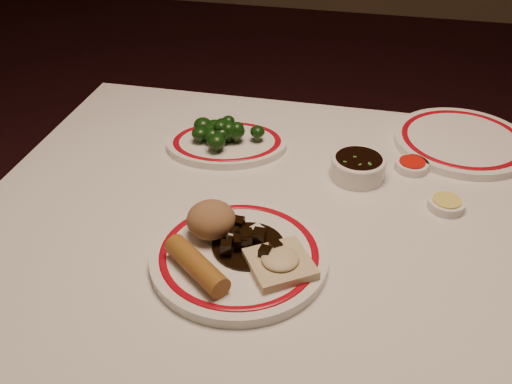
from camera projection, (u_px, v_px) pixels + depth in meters
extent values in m
cube|color=silver|center=(315.00, 234.00, 0.98)|extent=(1.20, 0.90, 0.04)
cylinder|color=black|center=(135.00, 223.00, 1.60)|extent=(0.06, 0.06, 0.71)
cylinder|color=white|center=(239.00, 257.00, 0.89)|extent=(0.34, 0.34, 0.02)
torus|color=#9C0814|center=(239.00, 253.00, 0.88)|extent=(0.29, 0.29, 0.00)
ellipsoid|color=#916844|center=(211.00, 220.00, 0.90)|extent=(0.08, 0.08, 0.06)
cylinder|color=#986425|center=(197.00, 265.00, 0.83)|extent=(0.12, 0.11, 0.03)
cube|color=#C9BA8E|center=(280.00, 264.00, 0.85)|extent=(0.12, 0.12, 0.01)
ellipsoid|color=#C9BA8E|center=(280.00, 259.00, 0.84)|extent=(0.06, 0.06, 0.02)
cylinder|color=black|center=(248.00, 246.00, 0.89)|extent=(0.11, 0.11, 0.00)
cube|color=black|center=(249.00, 243.00, 0.89)|extent=(0.02, 0.02, 0.01)
cube|color=black|center=(252.00, 238.00, 0.88)|extent=(0.02, 0.02, 0.02)
cube|color=black|center=(242.00, 238.00, 0.89)|extent=(0.02, 0.02, 0.02)
cube|color=black|center=(248.00, 236.00, 0.88)|extent=(0.02, 0.02, 0.02)
cube|color=black|center=(265.00, 253.00, 0.85)|extent=(0.02, 0.02, 0.02)
cube|color=black|center=(246.00, 240.00, 0.88)|extent=(0.02, 0.02, 0.02)
cube|color=black|center=(247.00, 237.00, 0.88)|extent=(0.03, 0.03, 0.02)
cube|color=black|center=(238.00, 224.00, 0.91)|extent=(0.02, 0.02, 0.02)
cube|color=black|center=(243.00, 240.00, 0.89)|extent=(0.02, 0.02, 0.02)
cube|color=black|center=(276.00, 247.00, 0.87)|extent=(0.02, 0.02, 0.02)
cube|color=black|center=(235.00, 239.00, 0.89)|extent=(0.02, 0.02, 0.02)
cube|color=black|center=(243.00, 235.00, 0.90)|extent=(0.03, 0.03, 0.02)
cube|color=black|center=(240.00, 243.00, 0.88)|extent=(0.03, 0.03, 0.02)
cube|color=black|center=(259.00, 236.00, 0.88)|extent=(0.02, 0.02, 0.02)
cube|color=black|center=(222.00, 227.00, 0.90)|extent=(0.02, 0.02, 0.02)
cube|color=black|center=(233.00, 232.00, 0.89)|extent=(0.02, 0.02, 0.01)
cube|color=black|center=(226.00, 247.00, 0.86)|extent=(0.02, 0.02, 0.02)
cube|color=black|center=(240.00, 232.00, 0.90)|extent=(0.02, 0.02, 0.01)
cube|color=beige|center=(237.00, 223.00, 0.91)|extent=(0.02, 0.02, 0.01)
cube|color=beige|center=(257.00, 230.00, 0.91)|extent=(0.02, 0.02, 0.01)
cube|color=beige|center=(233.00, 235.00, 0.89)|extent=(0.02, 0.02, 0.01)
cube|color=beige|center=(248.00, 235.00, 0.89)|extent=(0.02, 0.02, 0.01)
torus|color=#9C0814|center=(227.00, 141.00, 1.17)|extent=(0.26, 0.26, 0.00)
cylinder|color=#23471C|center=(236.00, 139.00, 1.16)|extent=(0.01, 0.01, 0.01)
ellipsoid|color=black|center=(235.00, 131.00, 1.15)|extent=(0.04, 0.04, 0.03)
cylinder|color=#23471C|center=(257.00, 138.00, 1.16)|extent=(0.01, 0.01, 0.01)
ellipsoid|color=black|center=(257.00, 132.00, 1.15)|extent=(0.03, 0.03, 0.02)
cylinder|color=#23471C|center=(217.00, 149.00, 1.13)|extent=(0.01, 0.01, 0.01)
ellipsoid|color=black|center=(216.00, 141.00, 1.12)|extent=(0.04, 0.04, 0.03)
cylinder|color=#23471C|center=(223.00, 134.00, 1.18)|extent=(0.01, 0.01, 0.02)
ellipsoid|color=black|center=(223.00, 126.00, 1.17)|extent=(0.04, 0.04, 0.03)
cylinder|color=#23471C|center=(200.00, 140.00, 1.16)|extent=(0.01, 0.01, 0.01)
ellipsoid|color=black|center=(200.00, 134.00, 1.15)|extent=(0.03, 0.03, 0.03)
cylinder|color=#23471C|center=(203.00, 132.00, 1.18)|extent=(0.01, 0.01, 0.01)
ellipsoid|color=black|center=(203.00, 125.00, 1.17)|extent=(0.04, 0.04, 0.03)
cylinder|color=#23471C|center=(220.00, 143.00, 1.15)|extent=(0.01, 0.01, 0.01)
ellipsoid|color=black|center=(219.00, 137.00, 1.14)|extent=(0.03, 0.03, 0.02)
cylinder|color=#23471C|center=(233.00, 137.00, 1.17)|extent=(0.01, 0.01, 0.01)
ellipsoid|color=black|center=(232.00, 131.00, 1.16)|extent=(0.03, 0.03, 0.03)
cylinder|color=#23471C|center=(209.00, 141.00, 1.16)|extent=(0.01, 0.01, 0.01)
ellipsoid|color=black|center=(208.00, 135.00, 1.15)|extent=(0.03, 0.03, 0.02)
cylinder|color=#23471C|center=(222.00, 141.00, 1.15)|extent=(0.01, 0.01, 0.01)
ellipsoid|color=black|center=(222.00, 133.00, 1.14)|extent=(0.04, 0.04, 0.03)
cylinder|color=#23471C|center=(215.00, 133.00, 1.18)|extent=(0.01, 0.01, 0.01)
ellipsoid|color=black|center=(214.00, 127.00, 1.17)|extent=(0.04, 0.04, 0.03)
cylinder|color=#23471C|center=(229.00, 139.00, 1.16)|extent=(0.01, 0.01, 0.01)
ellipsoid|color=black|center=(229.00, 132.00, 1.15)|extent=(0.03, 0.03, 0.02)
cylinder|color=#23471C|center=(213.00, 141.00, 1.15)|extent=(0.01, 0.01, 0.01)
ellipsoid|color=black|center=(212.00, 135.00, 1.15)|extent=(0.03, 0.03, 0.03)
cylinder|color=#23471C|center=(219.00, 144.00, 1.15)|extent=(0.01, 0.01, 0.01)
ellipsoid|color=black|center=(219.00, 137.00, 1.14)|extent=(0.03, 0.03, 0.02)
cylinder|color=#23471C|center=(233.00, 138.00, 1.17)|extent=(0.01, 0.01, 0.01)
ellipsoid|color=black|center=(233.00, 133.00, 1.16)|extent=(0.03, 0.03, 0.02)
cylinder|color=#23471C|center=(211.00, 136.00, 1.17)|extent=(0.01, 0.01, 0.01)
ellipsoid|color=black|center=(211.00, 130.00, 1.16)|extent=(0.03, 0.03, 0.03)
ellipsoid|color=black|center=(228.00, 121.00, 1.16)|extent=(0.03, 0.03, 0.02)
ellipsoid|color=black|center=(228.00, 128.00, 1.14)|extent=(0.03, 0.03, 0.03)
ellipsoid|color=black|center=(221.00, 126.00, 1.14)|extent=(0.03, 0.03, 0.02)
ellipsoid|color=black|center=(229.00, 131.00, 1.14)|extent=(0.03, 0.03, 0.03)
ellipsoid|color=black|center=(237.00, 128.00, 1.14)|extent=(0.03, 0.03, 0.02)
ellipsoid|color=black|center=(231.00, 128.00, 1.15)|extent=(0.03, 0.03, 0.02)
ellipsoid|color=black|center=(226.00, 125.00, 1.15)|extent=(0.03, 0.03, 0.02)
ellipsoid|color=black|center=(228.00, 128.00, 1.14)|extent=(0.03, 0.03, 0.02)
cylinder|color=white|center=(358.00, 168.00, 1.08)|extent=(0.10, 0.10, 0.04)
cylinder|color=black|center=(359.00, 159.00, 1.06)|extent=(0.09, 0.09, 0.00)
cylinder|color=white|center=(412.00, 166.00, 1.10)|extent=(0.06, 0.06, 0.02)
cylinder|color=#BA140B|center=(412.00, 162.00, 1.10)|extent=(0.05, 0.05, 0.00)
cylinder|color=white|center=(446.00, 204.00, 1.00)|extent=(0.06, 0.06, 0.02)
cylinder|color=#DED75B|center=(447.00, 200.00, 0.99)|extent=(0.05, 0.05, 0.00)
cylinder|color=white|center=(462.00, 141.00, 1.18)|extent=(0.31, 0.31, 0.02)
torus|color=#9C0814|center=(463.00, 138.00, 1.17)|extent=(0.26, 0.26, 0.00)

